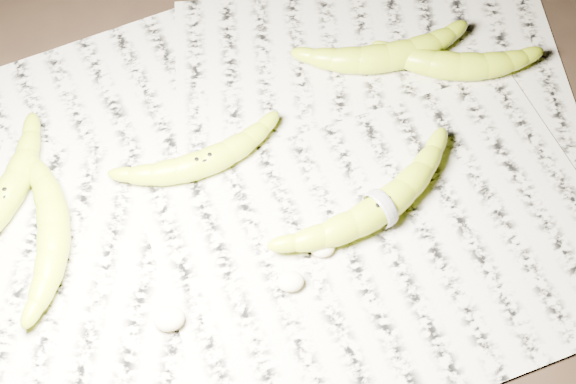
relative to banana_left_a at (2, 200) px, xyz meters
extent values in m
plane|color=black|center=(0.32, -0.07, -0.03)|extent=(3.00, 3.00, 0.00)
cube|color=#B6B29C|center=(0.32, -0.04, -0.02)|extent=(0.90, 0.70, 0.01)
torus|color=white|center=(0.46, -0.09, 0.00)|extent=(0.03, 0.05, 0.05)
ellipsoid|color=beige|center=(0.19, -0.19, -0.01)|extent=(0.04, 0.03, 0.02)
ellipsoid|color=beige|center=(0.34, -0.16, -0.01)|extent=(0.03, 0.03, 0.02)
ellipsoid|color=beige|center=(0.38, -0.12, -0.01)|extent=(0.03, 0.03, 0.02)
camera|label=1|loc=(0.26, -0.56, 0.86)|focal=50.00mm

